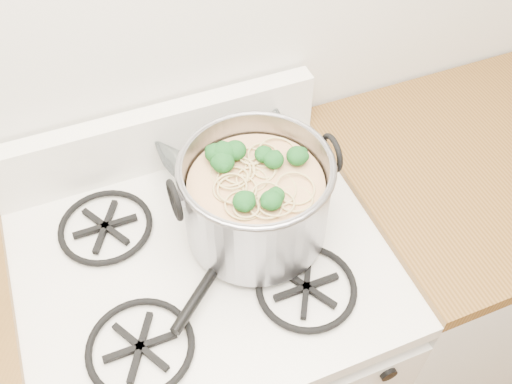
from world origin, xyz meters
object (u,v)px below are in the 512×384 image
object	(u,v)px
gas_range	(215,354)
stock_pot	(256,199)
spatula	(239,232)
glass_bowl	(220,145)

from	to	relation	value
gas_range	stock_pot	bearing A→B (deg)	9.23
spatula	glass_bowl	xyz separation A→B (m)	(0.05, 0.25, 0.00)
stock_pot	spatula	bearing A→B (deg)	-173.51
stock_pot	spatula	world-z (taller)	stock_pot
spatula	glass_bowl	distance (m)	0.26
gas_range	stock_pot	xyz separation A→B (m)	(0.13, 0.02, 0.58)
stock_pot	glass_bowl	distance (m)	0.26
gas_range	stock_pot	distance (m)	0.60
gas_range	glass_bowl	xyz separation A→B (m)	(0.14, 0.27, 0.50)
stock_pot	spatula	xyz separation A→B (m)	(-0.04, -0.00, -0.08)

